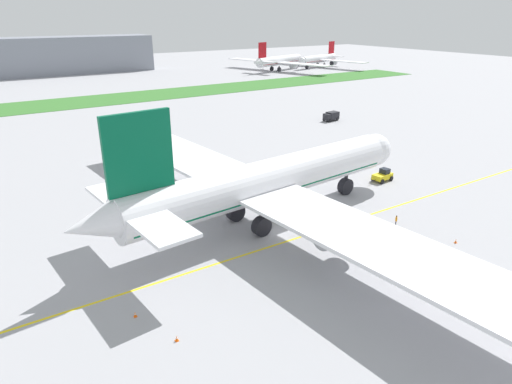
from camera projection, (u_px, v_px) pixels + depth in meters
The scene contains 13 objects.
ground_plane at pixel (279, 234), 63.17m from camera, with size 600.00×600.00×0.00m, color #9E9EA3.
apron_taxi_line at pixel (289, 240), 61.25m from camera, with size 280.00×0.36×0.01m, color yellow.
grass_median_strip at pixel (80, 102), 156.11m from camera, with size 320.00×24.00×0.10m, color #38722D.
airliner_foreground at pixel (264, 182), 64.24m from camera, with size 55.91×88.63×18.87m.
pushback_tug at pixel (383, 175), 82.71m from camera, with size 5.73×2.70×2.28m.
ground_crew_wingwalker_port at pixel (396, 220), 65.07m from camera, with size 0.49×0.48×1.67m.
traffic_cone_near_nose at pixel (177, 338), 42.39m from camera, with size 0.36×0.36×0.58m.
traffic_cone_port_wing at pixel (456, 241), 60.51m from camera, with size 0.36×0.36×0.58m.
traffic_cone_starboard_wing at pixel (135, 314), 45.77m from camera, with size 0.36×0.36×0.58m.
service_truck_baggage_loader at pixel (331, 116), 128.83m from camera, with size 4.97×3.08×2.51m.
parked_airliner_far_centre at pixel (278, 61), 239.33m from camera, with size 39.96×63.14×15.22m.
parked_airliner_far_right at pixel (319, 59), 255.83m from camera, with size 36.65×58.00×13.63m.
terminal_building at pixel (45, 56), 222.68m from camera, with size 105.44×20.00×18.00m, color gray.
Camera 1 is at (-33.41, -45.65, 28.92)m, focal length 31.43 mm.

